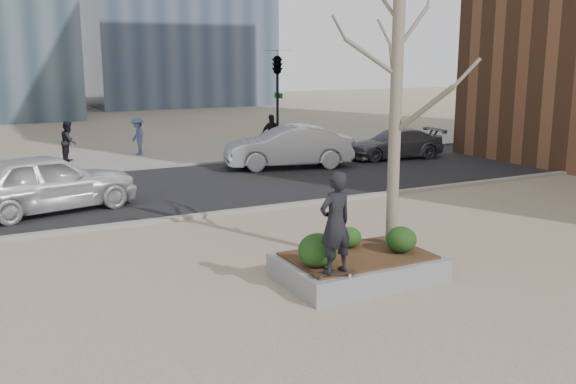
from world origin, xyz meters
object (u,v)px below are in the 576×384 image
skateboard (335,274)px  skateboarder (335,223)px  planter (358,268)px  police_car (47,182)px

skateboard → skateboarder: bearing=0.0°
planter → skateboard: (-1.01, -0.77, 0.26)m
skateboard → skateboarder: size_ratio=0.43×
planter → skateboard: skateboard is taller
planter → skateboarder: (-1.01, -0.77, 1.21)m
police_car → skateboarder: bearing=-171.2°
planter → skateboarder: bearing=-142.5°
planter → police_car: size_ratio=0.62×
skateboard → skateboarder: skateboarder is taller
skateboard → police_car: size_ratio=0.16×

